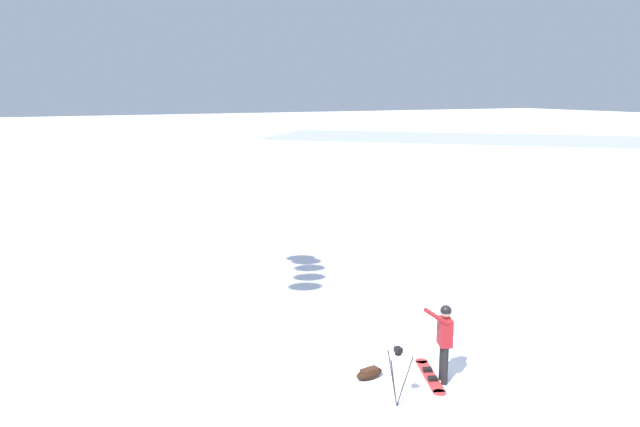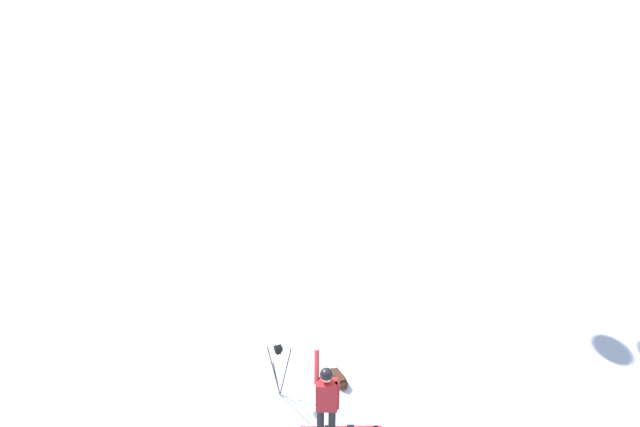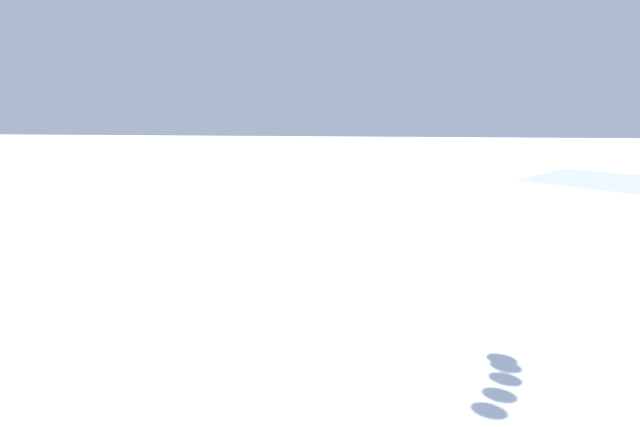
% 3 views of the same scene
% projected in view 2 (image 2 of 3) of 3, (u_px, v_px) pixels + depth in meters
% --- Properties ---
extents(snowboarder, '(0.78, 0.47, 1.83)m').
position_uv_depth(snowboarder, '(326.00, 398.00, 10.19)').
color(snowboarder, black).
rests_on(snowboarder, ground_plane).
extents(gear_bag_large, '(0.71, 0.36, 0.24)m').
position_uv_depth(gear_bag_large, '(338.00, 378.00, 12.06)').
color(gear_bag_large, black).
rests_on(gear_bag_large, ground_plane).
extents(camera_tripod, '(0.53, 0.51, 1.30)m').
position_uv_depth(camera_tripod, '(278.00, 361.00, 11.38)').
color(camera_tripod, '#262628').
rests_on(camera_tripod, ground_plane).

